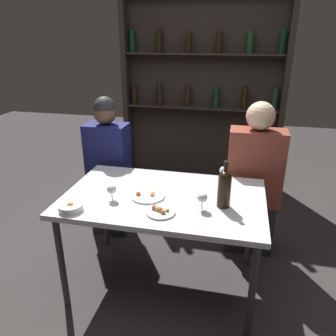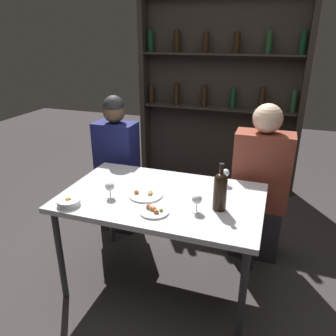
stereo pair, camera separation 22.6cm
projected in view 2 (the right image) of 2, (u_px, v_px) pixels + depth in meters
name	position (u px, v px, depth m)	size (l,w,h in m)	color
ground_plane	(163.00, 282.00, 2.49)	(10.00, 10.00, 0.00)	#332D2D
dining_table	(162.00, 203.00, 2.23)	(1.34, 0.84, 0.74)	silver
wine_rack_wall	(220.00, 82.00, 3.73)	(1.88, 0.21, 2.40)	#28231E
wine_bottle	(220.00, 190.00, 1.99)	(0.08, 0.08, 0.30)	black
wine_glass_0	(225.00, 174.00, 2.34)	(0.06, 0.06, 0.12)	silver
wine_glass_1	(197.00, 200.00, 1.98)	(0.06, 0.06, 0.12)	silver
wine_glass_2	(110.00, 187.00, 2.16)	(0.06, 0.06, 0.11)	silver
food_plate_0	(154.00, 211.00, 1.99)	(0.18, 0.18, 0.04)	silver
food_plate_1	(146.00, 194.00, 2.20)	(0.23, 0.23, 0.04)	white
snack_bowl	(69.00, 202.00, 2.07)	(0.15, 0.15, 0.06)	white
seated_person_left	(118.00, 168.00, 2.97)	(0.36, 0.22, 1.28)	#26262B
seated_person_right	(260.00, 189.00, 2.60)	(0.43, 0.22, 1.29)	#26262B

